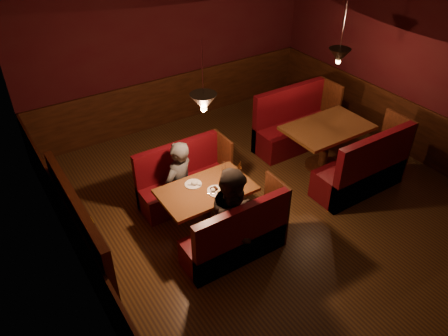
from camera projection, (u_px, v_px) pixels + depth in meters
room at (270, 158)px, 6.14m from camera, size 6.02×7.02×2.92m
main_table at (207, 197)px, 6.22m from camera, size 1.32×0.80×0.92m
main_bench_far at (184, 183)px, 6.88m from camera, size 1.45×0.52×0.99m
main_bench_near at (237, 240)px, 5.85m from camera, size 1.45×0.52×0.99m
second_table at (326, 137)px, 7.48m from camera, size 1.45×0.93×0.82m
second_bench_far at (294, 128)px, 8.23m from camera, size 1.60×0.60×1.14m
second_bench_near at (364, 173)px, 7.03m from camera, size 1.60×0.60×1.14m
diner_a at (178, 168)px, 6.39m from camera, size 0.68×0.58×1.57m
diner_b at (235, 203)px, 5.62m from camera, size 1.03×0.94×1.73m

